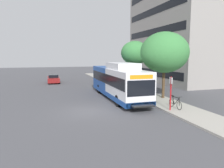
{
  "coord_description": "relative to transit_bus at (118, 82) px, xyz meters",
  "views": [
    {
      "loc": [
        -3.04,
        -15.86,
        4.31
      ],
      "look_at": [
        2.87,
        3.42,
        1.6
      ],
      "focal_mm": 33.72,
      "sensor_mm": 36.0,
      "label": 1
    }
  ],
  "objects": [
    {
      "name": "sidewalk_curb",
      "position": [
        3.25,
        1.67,
        -1.63
      ],
      "size": [
        3.0,
        56.0,
        0.14
      ],
      "primitive_type": "cube",
      "color": "#A8A399",
      "rests_on": "ground"
    },
    {
      "name": "street_tree_near_stop",
      "position": [
        4.17,
        -1.92,
        2.93
      ],
      "size": [
        4.68,
        4.68,
        6.49
      ],
      "color": "#4C3823",
      "rests_on": "sidewalk_curb"
    },
    {
      "name": "parked_car_far_lane",
      "position": [
        -5.95,
        14.67,
        -1.04
      ],
      "size": [
        1.8,
        4.5,
        1.33
      ],
      "color": "maroon",
      "rests_on": "ground"
    },
    {
      "name": "transit_bus",
      "position": [
        0.0,
        0.0,
        0.0
      ],
      "size": [
        2.58,
        12.25,
        3.65
      ],
      "color": "white",
      "rests_on": "ground"
    },
    {
      "name": "bus_stop_sign_pole",
      "position": [
        2.16,
        -6.35,
        -0.05
      ],
      "size": [
        0.1,
        0.36,
        2.6
      ],
      "color": "red",
      "rests_on": "sidewalk_curb"
    },
    {
      "name": "street_tree_mid_block",
      "position": [
        4.15,
        5.31,
        2.97
      ],
      "size": [
        3.6,
        3.6,
        6.09
      ],
      "color": "#4C3823",
      "rests_on": "sidewalk_curb"
    },
    {
      "name": "ground_plane",
      "position": [
        -3.75,
        3.67,
        -1.7
      ],
      "size": [
        120.0,
        120.0,
        0.0
      ],
      "primitive_type": "plane",
      "color": "#4C4C51"
    },
    {
      "name": "bicycle_parked",
      "position": [
        2.87,
        -5.97,
        -1.14
      ],
      "size": [
        0.52,
        1.76,
        1.02
      ],
      "color": "black",
      "rests_on": "sidewalk_curb"
    }
  ]
}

